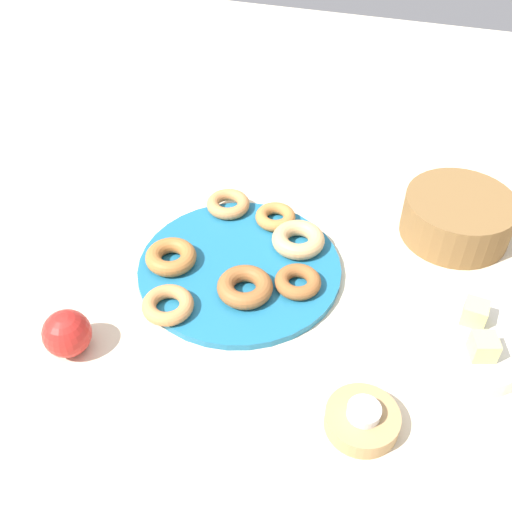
{
  "coord_description": "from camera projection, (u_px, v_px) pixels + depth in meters",
  "views": [
    {
      "loc": [
        0.72,
        0.24,
        0.75
      ],
      "look_at": [
        0.0,
        0.03,
        0.04
      ],
      "focal_mm": 42.48,
      "sensor_mm": 36.0,
      "label": 1
    }
  ],
  "objects": [
    {
      "name": "ground_plane",
      "position": [
        240.0,
        271.0,
        1.06
      ],
      "size": [
        2.4,
        2.4,
        0.0
      ],
      "primitive_type": "plane",
      "color": "beige"
    },
    {
      "name": "donut_plate",
      "position": [
        240.0,
        268.0,
        1.06
      ],
      "size": [
        0.35,
        0.35,
        0.01
      ],
      "primitive_type": "cylinder",
      "color": "#1E6B93",
      "rests_on": "ground_plane"
    },
    {
      "name": "donut_0",
      "position": [
        298.0,
        282.0,
        1.01
      ],
      "size": [
        0.1,
        0.1,
        0.02
      ],
      "primitive_type": "torus",
      "rotation": [
        0.0,
        0.0,
        5.07
      ],
      "color": "#995B2D",
      "rests_on": "donut_plate"
    },
    {
      "name": "donut_1",
      "position": [
        298.0,
        240.0,
        1.08
      ],
      "size": [
        0.13,
        0.13,
        0.03
      ],
      "primitive_type": "torus",
      "rotation": [
        0.0,
        0.0,
        5.37
      ],
      "color": "tan",
      "rests_on": "donut_plate"
    },
    {
      "name": "donut_2",
      "position": [
        171.0,
        257.0,
        1.05
      ],
      "size": [
        0.13,
        0.13,
        0.03
      ],
      "primitive_type": "torus",
      "rotation": [
        0.0,
        0.0,
        0.78
      ],
      "color": "#AD6B33",
      "rests_on": "donut_plate"
    },
    {
      "name": "donut_3",
      "position": [
        275.0,
        217.0,
        1.13
      ],
      "size": [
        0.11,
        0.11,
        0.02
      ],
      "primitive_type": "torus",
      "rotation": [
        0.0,
        0.0,
        0.61
      ],
      "color": "#BC7A3D",
      "rests_on": "donut_plate"
    },
    {
      "name": "donut_4",
      "position": [
        245.0,
        287.0,
        1.0
      ],
      "size": [
        0.13,
        0.13,
        0.03
      ],
      "primitive_type": "torus",
      "rotation": [
        0.0,
        0.0,
        2.11
      ],
      "color": "#995B2D",
      "rests_on": "donut_plate"
    },
    {
      "name": "donut_5",
      "position": [
        228.0,
        204.0,
        1.16
      ],
      "size": [
        0.11,
        0.11,
        0.02
      ],
      "primitive_type": "torus",
      "rotation": [
        0.0,
        0.0,
        5.19
      ],
      "color": "#C6844C",
      "rests_on": "donut_plate"
    },
    {
      "name": "donut_6",
      "position": [
        168.0,
        305.0,
        0.97
      ],
      "size": [
        0.12,
        0.12,
        0.02
      ],
      "primitive_type": "torus",
      "rotation": [
        0.0,
        0.0,
        5.71
      ],
      "color": "#C6844C",
      "rests_on": "donut_plate"
    },
    {
      "name": "candle_holder",
      "position": [
        362.0,
        420.0,
        0.83
      ],
      "size": [
        0.1,
        0.1,
        0.03
      ],
      "primitive_type": "cylinder",
      "color": "tan",
      "rests_on": "ground_plane"
    },
    {
      "name": "tealight",
      "position": [
        364.0,
        411.0,
        0.82
      ],
      "size": [
        0.05,
        0.05,
        0.01
      ],
      "primitive_type": "cylinder",
      "color": "silver",
      "rests_on": "candle_holder"
    },
    {
      "name": "basket",
      "position": [
        457.0,
        217.0,
        1.11
      ],
      "size": [
        0.26,
        0.26,
        0.08
      ],
      "primitive_type": "cylinder",
      "rotation": [
        0.0,
        0.0,
        2.71
      ],
      "color": "brown",
      "rests_on": "ground_plane"
    },
    {
      "name": "fruit_bowl",
      "position": [
        469.0,
        342.0,
        0.93
      ],
      "size": [
        0.19,
        0.19,
        0.03
      ],
      "primitive_type": "cylinder",
      "color": "silver",
      "rests_on": "ground_plane"
    },
    {
      "name": "melon_chunk_left",
      "position": [
        475.0,
        313.0,
        0.93
      ],
      "size": [
        0.04,
        0.04,
        0.04
      ],
      "primitive_type": "cube",
      "rotation": [
        0.0,
        0.0,
        -0.13
      ],
      "color": "#DBD67A",
      "rests_on": "fruit_bowl"
    },
    {
      "name": "melon_chunk_right",
      "position": [
        484.0,
        347.0,
        0.88
      ],
      "size": [
        0.04,
        0.04,
        0.04
      ],
      "primitive_type": "cube",
      "rotation": [
        0.0,
        0.0,
        0.28
      ],
      "color": "#DBD67A",
      "rests_on": "fruit_bowl"
    },
    {
      "name": "apple",
      "position": [
        67.0,
        333.0,
        0.91
      ],
      "size": [
        0.07,
        0.07,
        0.07
      ],
      "primitive_type": "sphere",
      "color": "red",
      "rests_on": "ground_plane"
    }
  ]
}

